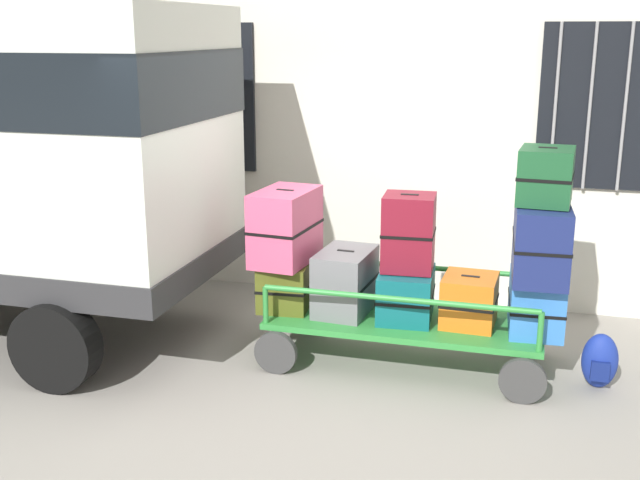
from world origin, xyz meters
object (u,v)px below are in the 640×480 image
suitcase_center_bottom (406,294)px  suitcase_midleft_bottom (345,281)px  suitcase_left_bottom (286,285)px  suitcase_right_bottom (536,303)px  suitcase_center_middle (409,232)px  suitcase_right_top (546,176)px  suitcase_right_middle (541,241)px  luggage_cart (405,324)px  suitcase_left_middle (286,226)px  backpack (600,361)px  suitcase_midright_bottom (469,300)px

suitcase_center_bottom → suitcase_midleft_bottom: bearing=179.7°
suitcase_left_bottom → suitcase_right_bottom: suitcase_right_bottom is taller
suitcase_midleft_bottom → suitcase_center_middle: bearing=3.5°
suitcase_midleft_bottom → suitcase_right_bottom: (1.53, 0.01, -0.04)m
suitcase_midleft_bottom → suitcase_right_top: suitcase_right_top is taller
suitcase_center_bottom → suitcase_right_top: size_ratio=1.23×
suitcase_right_middle → luggage_cart: bearing=178.4°
luggage_cart → suitcase_left_middle: size_ratio=3.15×
suitcase_left_bottom → suitcase_left_middle: suitcase_left_middle is taller
luggage_cart → suitcase_left_middle: 1.28m
suitcase_left_bottom → suitcase_midleft_bottom: size_ratio=0.83×
suitcase_midleft_bottom → luggage_cart: bearing=0.2°
suitcase_left_bottom → suitcase_right_bottom: 2.04m
suitcase_center_bottom → backpack: size_ratio=1.40×
luggage_cart → suitcase_center_middle: suitcase_center_middle is taller
luggage_cart → suitcase_midright_bottom: bearing=-2.3°
suitcase_left_middle → backpack: 2.69m
suitcase_left_middle → suitcase_midleft_bottom: suitcase_left_middle is taller
suitcase_center_bottom → suitcase_right_bottom: 1.02m
suitcase_left_bottom → suitcase_center_middle: size_ratio=0.88×
suitcase_right_middle → suitcase_midright_bottom: bearing=179.2°
suitcase_midright_bottom → backpack: size_ratio=1.10×
suitcase_left_bottom → suitcase_right_top: (2.04, 0.02, 1.03)m
suitcase_left_bottom → backpack: bearing=-0.9°
luggage_cart → suitcase_right_bottom: bearing=0.4°
suitcase_center_bottom → backpack: (1.52, -0.07, -0.38)m
suitcase_right_middle → suitcase_left_bottom: bearing=-179.9°
suitcase_center_middle → suitcase_left_middle: bearing=-177.1°
suitcase_midright_bottom → suitcase_right_top: suitcase_right_top is taller
luggage_cart → suitcase_right_middle: size_ratio=2.84×
suitcase_left_middle → suitcase_midright_bottom: (1.53, 0.00, -0.50)m
suitcase_left_bottom → suitcase_right_middle: size_ratio=0.68×
suitcase_midleft_bottom → suitcase_right_top: bearing=-0.4°
luggage_cart → suitcase_right_bottom: 1.06m
suitcase_center_middle → backpack: (1.52, -0.10, -0.89)m
backpack → luggage_cart: bearing=177.3°
suitcase_left_middle → suitcase_left_bottom: bearing=-90.0°
suitcase_center_middle → suitcase_right_top: (1.02, -0.04, 0.52)m
suitcase_midleft_bottom → suitcase_center_bottom: bearing=-0.3°
suitcase_center_bottom → suitcase_midright_bottom: bearing=-1.8°
luggage_cart → backpack: backpack is taller
suitcase_center_bottom → suitcase_right_bottom: suitcase_right_bottom is taller
backpack → suitcase_left_middle: bearing=178.9°
suitcase_midleft_bottom → suitcase_center_middle: suitcase_center_middle is taller
suitcase_left_middle → suitcase_right_middle: bearing=-0.2°
suitcase_right_bottom → suitcase_right_top: suitcase_right_top is taller
suitcase_left_middle → suitcase_center_bottom: 1.14m
suitcase_left_middle → suitcase_right_middle: (2.04, -0.01, 0.03)m
suitcase_left_middle → suitcase_center_middle: bearing=2.9°
luggage_cart → suitcase_center_bottom: suitcase_center_bottom is taller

